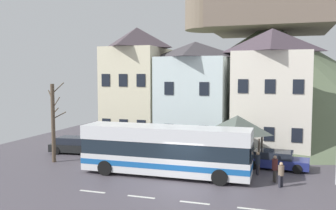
# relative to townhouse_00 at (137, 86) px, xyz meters

# --- Properties ---
(ground_plane) EXTENTS (40.00, 60.00, 0.07)m
(ground_plane) POSITION_rel_townhouse_00_xyz_m (7.68, -12.19, -5.60)
(ground_plane) COLOR #4F4952
(townhouse_00) EXTENTS (5.05, 6.44, 11.14)m
(townhouse_00) POSITION_rel_townhouse_00_xyz_m (0.00, 0.00, 0.00)
(townhouse_00) COLOR beige
(townhouse_00) RESTS_ON ground_plane
(townhouse_01) EXTENTS (6.02, 6.19, 9.64)m
(townhouse_01) POSITION_rel_townhouse_00_xyz_m (5.73, -0.12, -0.75)
(townhouse_01) COLOR silver
(townhouse_01) RESTS_ON ground_plane
(townhouse_02) EXTENTS (6.19, 5.43, 10.52)m
(townhouse_02) POSITION_rel_townhouse_00_xyz_m (12.42, -0.51, -0.31)
(townhouse_02) COLOR silver
(townhouse_02) RESTS_ON ground_plane
(hilltop_castle) EXTENTS (42.00, 42.00, 20.89)m
(hilltop_castle) POSITION_rel_townhouse_00_xyz_m (11.41, 16.60, 1.73)
(hilltop_castle) COLOR #59674B
(hilltop_castle) RESTS_ON ground_plane
(transit_bus) EXTENTS (11.28, 2.71, 3.27)m
(transit_bus) POSITION_rel_townhouse_00_xyz_m (6.10, -9.93, -3.92)
(transit_bus) COLOR silver
(transit_bus) RESTS_ON ground_plane
(bus_shelter) EXTENTS (3.60, 3.60, 3.75)m
(bus_shelter) POSITION_rel_townhouse_00_xyz_m (10.32, -6.11, -2.51)
(bus_shelter) COLOR #473D33
(bus_shelter) RESTS_ON ground_plane
(parked_car_00) EXTENTS (4.49, 2.29, 1.38)m
(parked_car_00) POSITION_rel_townhouse_00_xyz_m (-3.32, -5.67, -4.90)
(parked_car_00) COLOR black
(parked_car_00) RESTS_ON ground_plane
(parked_car_01) EXTENTS (4.54, 2.28, 1.26)m
(parked_car_01) POSITION_rel_townhouse_00_xyz_m (13.01, -5.82, -4.94)
(parked_car_01) COLOR navy
(parked_car_01) RESTS_ON ground_plane
(pedestrian_00) EXTENTS (0.34, 0.34, 1.55)m
(pedestrian_00) POSITION_rel_townhouse_00_xyz_m (11.91, -7.91, -4.66)
(pedestrian_00) COLOR #2D2D38
(pedestrian_00) RESTS_ON ground_plane
(pedestrian_01) EXTENTS (0.35, 0.35, 1.51)m
(pedestrian_01) POSITION_rel_townhouse_00_xyz_m (13.43, -10.26, -4.73)
(pedestrian_01) COLOR #2D2D38
(pedestrian_01) RESTS_ON ground_plane
(pedestrian_02) EXTENTS (0.37, 0.35, 1.53)m
(pedestrian_02) POSITION_rel_townhouse_00_xyz_m (10.78, -8.24, -4.71)
(pedestrian_02) COLOR black
(pedestrian_02) RESTS_ON ground_plane
(pedestrian_03) EXTENTS (0.35, 0.35, 1.67)m
(pedestrian_03) POSITION_rel_townhouse_00_xyz_m (13.05, -9.28, -4.59)
(pedestrian_03) COLOR #38332D
(pedestrian_03) RESTS_ON ground_plane
(public_bench) EXTENTS (1.48, 0.48, 0.87)m
(public_bench) POSITION_rel_townhouse_00_xyz_m (10.99, -3.83, -5.10)
(public_bench) COLOR #33473D
(public_bench) RESTS_ON ground_plane
(bare_tree_00) EXTENTS (1.60, 0.96, 6.09)m
(bare_tree_00) POSITION_rel_townhouse_00_xyz_m (-3.18, -8.96, -2.48)
(bare_tree_00) COLOR brown
(bare_tree_00) RESTS_ON ground_plane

